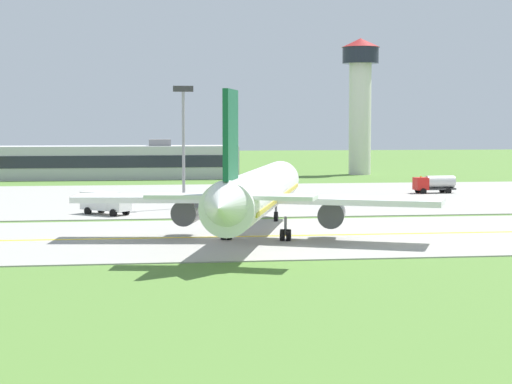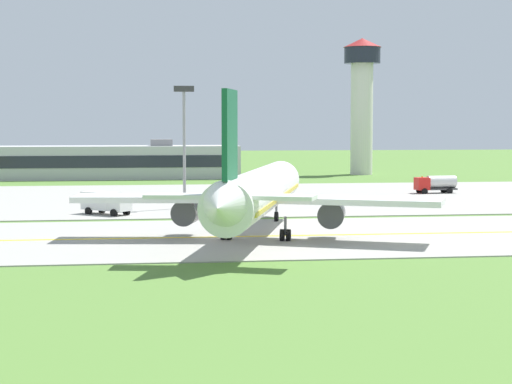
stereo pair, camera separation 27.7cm
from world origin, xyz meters
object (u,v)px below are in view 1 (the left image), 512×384
at_px(service_truck_baggage, 434,183).
at_px(service_truck_fuel, 105,202).
at_px(apron_light_mast, 183,131).
at_px(airplane_lead, 258,193).
at_px(control_tower, 360,93).

distance_m(service_truck_baggage, service_truck_fuel, 52.42).
bearing_deg(apron_light_mast, service_truck_fuel, -146.10).
height_order(airplane_lead, service_truck_fuel, airplane_lead).
height_order(service_truck_baggage, service_truck_fuel, service_truck_baggage).
bearing_deg(airplane_lead, service_truck_fuel, 122.50).
bearing_deg(control_tower, apron_light_mast, -120.05).
height_order(airplane_lead, apron_light_mast, apron_light_mast).
bearing_deg(apron_light_mast, control_tower, 59.95).
relative_size(airplane_lead, service_truck_baggage, 6.35).
xyz_separation_m(airplane_lead, apron_light_mast, (-5.11, 28.38, 5.19)).
bearing_deg(service_truck_baggage, airplane_lead, -124.81).
distance_m(airplane_lead, control_tower, 101.93).
relative_size(airplane_lead, apron_light_mast, 2.65).
height_order(airplane_lead, service_truck_baggage, airplane_lead).
relative_size(service_truck_baggage, apron_light_mast, 0.42).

